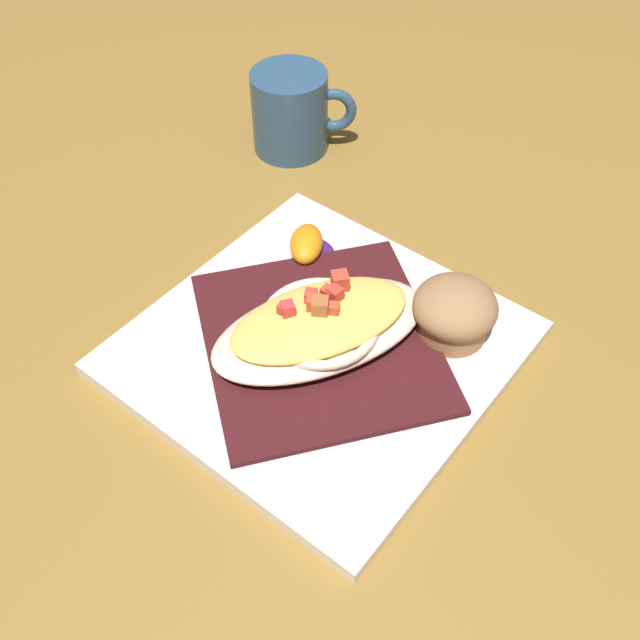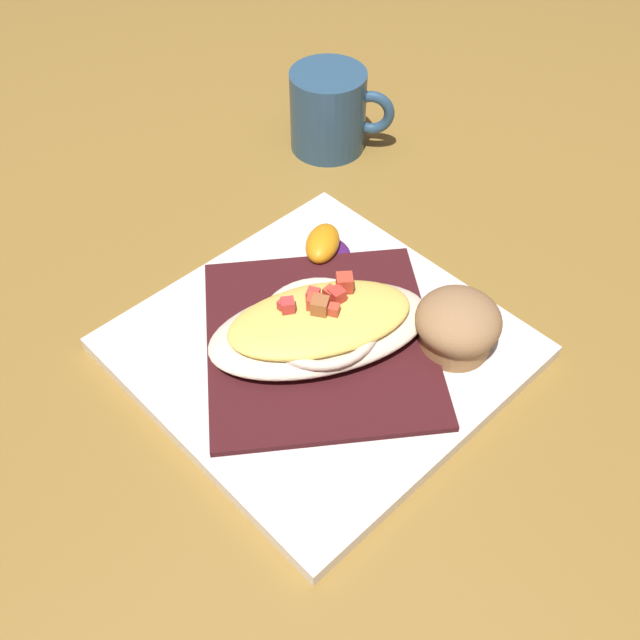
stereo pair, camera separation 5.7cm
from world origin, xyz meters
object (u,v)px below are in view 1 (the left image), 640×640
at_px(square_plate, 320,348).
at_px(coffee_mug, 291,115).
at_px(orange_garnish, 308,245).
at_px(muffin, 454,311).
at_px(gratin_dish, 320,325).

xyz_separation_m(square_plate, coffee_mug, (-0.23, 0.22, 0.04)).
bearing_deg(square_plate, orange_garnish, 135.29).
bearing_deg(muffin, square_plate, -134.01).
xyz_separation_m(square_plate, orange_garnish, (-0.08, 0.08, 0.02)).
distance_m(gratin_dish, muffin, 0.12).
bearing_deg(coffee_mug, muffin, -24.38).
distance_m(square_plate, muffin, 0.12).
bearing_deg(gratin_dish, square_plate, -55.85).
bearing_deg(coffee_mug, gratin_dish, -44.64).
bearing_deg(coffee_mug, square_plate, -44.65).
xyz_separation_m(gratin_dish, orange_garnish, (-0.08, 0.08, -0.01)).
bearing_deg(square_plate, muffin, 45.99).
relative_size(gratin_dish, coffee_mug, 2.08).
height_order(square_plate, orange_garnish, orange_garnish).
relative_size(square_plate, coffee_mug, 2.84).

